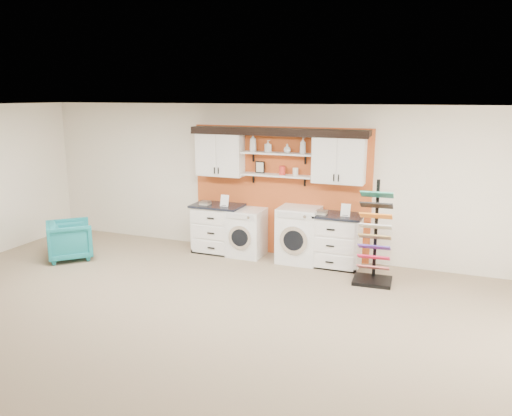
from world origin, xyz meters
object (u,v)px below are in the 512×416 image
at_px(washer, 247,232).
at_px(armchair, 70,240).
at_px(base_cabinet_right, 334,240).
at_px(dryer, 299,235).
at_px(sample_rack, 374,251).
at_px(base_cabinet_left, 218,228).

bearing_deg(washer, armchair, -155.12).
distance_m(base_cabinet_right, dryer, 0.64).
bearing_deg(base_cabinet_right, sample_rack, -36.14).
distance_m(base_cabinet_left, dryer, 1.62).
bearing_deg(washer, sample_rack, -12.93).
bearing_deg(armchair, base_cabinet_left, -104.06).
bearing_deg(sample_rack, base_cabinet_left, 166.41).
xyz_separation_m(base_cabinet_right, armchair, (-4.62, -1.38, -0.12)).
xyz_separation_m(base_cabinet_left, dryer, (1.62, -0.00, 0.04)).
height_order(base_cabinet_left, base_cabinet_right, base_cabinet_right).
height_order(sample_rack, armchair, sample_rack).
bearing_deg(dryer, armchair, -160.96).
xyz_separation_m(dryer, sample_rack, (1.41, -0.56, 0.03)).
distance_m(base_cabinet_right, armchair, 4.82).
bearing_deg(washer, base_cabinet_right, 0.12).
xyz_separation_m(base_cabinet_left, sample_rack, (3.03, -0.56, 0.06)).
bearing_deg(sample_rack, armchair, -174.49).
xyz_separation_m(sample_rack, armchair, (-5.39, -0.82, -0.18)).
height_order(washer, sample_rack, sample_rack).
bearing_deg(armchair, base_cabinet_right, -117.71).
height_order(dryer, armchair, dryer).
bearing_deg(sample_rack, dryer, 155.33).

